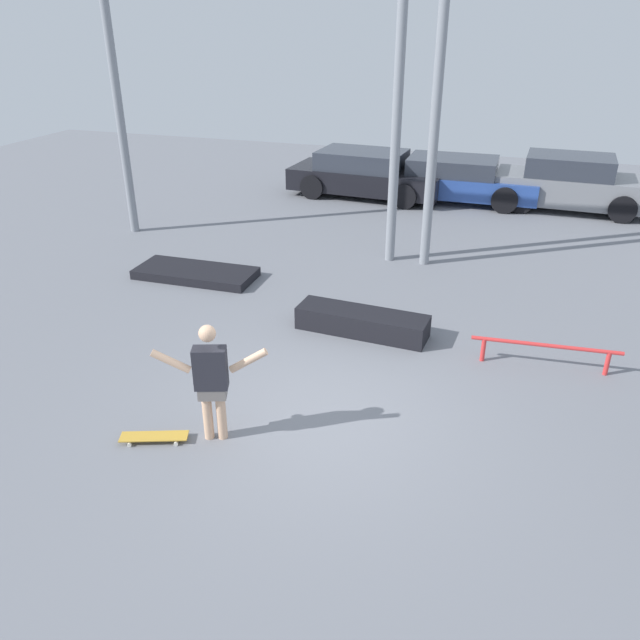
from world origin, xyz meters
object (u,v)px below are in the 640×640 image
at_px(manual_pad, 196,273).
at_px(parked_car_black, 366,174).
at_px(grind_box, 362,322).
at_px(skateboard, 154,437).
at_px(parked_car_blue, 456,179).
at_px(skateboarder, 211,378).
at_px(grind_rail, 545,349).
at_px(parked_car_grey, 572,184).

bearing_deg(manual_pad, parked_car_black, 76.76).
bearing_deg(grind_box, skateboard, -115.02).
height_order(skateboard, grind_box, grind_box).
xyz_separation_m(parked_car_black, parked_car_blue, (2.55, 0.29, -0.03)).
xyz_separation_m(grind_box, parked_car_black, (-2.12, 8.46, 0.44)).
distance_m(skateboarder, grind_box, 3.57).
height_order(manual_pad, grind_rail, grind_rail).
distance_m(parked_car_black, parked_car_grey, 5.60).
bearing_deg(skateboard, grind_rail, 16.23).
height_order(skateboarder, parked_car_black, skateboarder).
bearing_deg(parked_car_black, skateboard, -84.33).
bearing_deg(skateboarder, parked_car_grey, 50.59).
bearing_deg(grind_box, grind_rail, -5.29).
bearing_deg(grind_box, parked_car_black, 104.07).
height_order(parked_car_black, parked_car_grey, parked_car_grey).
bearing_deg(skateboarder, grind_rail, 19.24).
xyz_separation_m(grind_box, manual_pad, (-3.81, 1.30, -0.10)).
relative_size(manual_pad, parked_car_grey, 0.60).
xyz_separation_m(manual_pad, parked_car_black, (1.68, 7.16, 0.54)).
height_order(parked_car_blue, parked_car_grey, parked_car_grey).
relative_size(grind_box, parked_car_grey, 0.54).
relative_size(grind_box, manual_pad, 0.91).
bearing_deg(parked_car_blue, parked_car_black, -173.31).
relative_size(skateboarder, parked_car_blue, 0.36).
height_order(skateboarder, grind_box, skateboarder).
bearing_deg(grind_rail, skateboard, -143.48).
xyz_separation_m(parked_car_blue, parked_car_grey, (3.04, 0.07, 0.10)).
relative_size(skateboarder, manual_pad, 0.65).
bearing_deg(manual_pad, parked_car_blue, 60.41).
bearing_deg(skateboarder, grind_box, 54.04).
height_order(skateboarder, skateboard, skateboarder).
bearing_deg(skateboarder, parked_car_black, 76.15).
distance_m(skateboard, grind_rail, 5.72).
bearing_deg(grind_rail, parked_car_black, 119.83).
height_order(skateboard, parked_car_grey, parked_car_grey).
distance_m(manual_pad, parked_car_black, 7.37).
height_order(grind_rail, parked_car_blue, parked_car_blue).
bearing_deg(parked_car_black, parked_car_grey, 7.46).
xyz_separation_m(skateboard, parked_car_grey, (5.18, 12.50, 0.63)).
xyz_separation_m(manual_pad, parked_car_grey, (7.28, 7.52, 0.61)).
height_order(skateboarder, parked_car_grey, skateboarder).
bearing_deg(parked_car_blue, skateboarder, -96.63).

